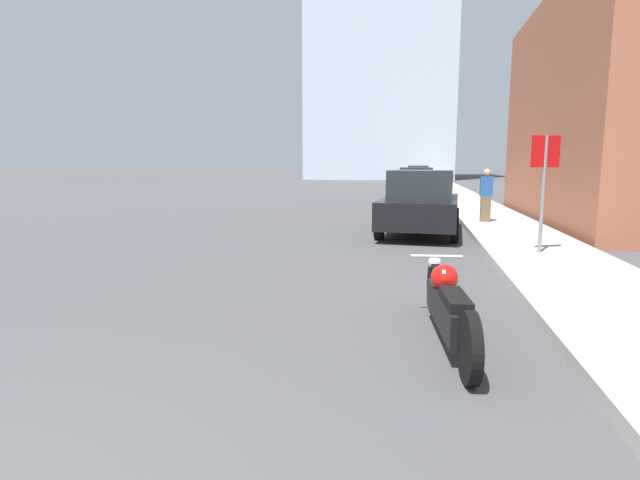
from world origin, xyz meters
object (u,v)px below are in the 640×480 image
(parked_car_white, at_px, (418,178))
(parked_car_black, at_px, (421,203))
(stop_sign, at_px, (544,173))
(pedestrian, at_px, (486,195))
(motorcycle, at_px, (448,305))
(parked_car_yellow, at_px, (416,176))
(parked_car_red, at_px, (416,185))

(parked_car_white, bearing_deg, parked_car_black, -90.11)
(stop_sign, xyz_separation_m, pedestrian, (-0.32, 5.43, -0.73))
(stop_sign, bearing_deg, parked_car_white, 94.76)
(stop_sign, bearing_deg, parked_car_black, 123.69)
(motorcycle, xyz_separation_m, pedestrian, (1.73, 10.42, 0.57))
(motorcycle, height_order, parked_car_yellow, parked_car_yellow)
(parked_car_white, relative_size, stop_sign, 1.80)
(parked_car_red, relative_size, stop_sign, 1.86)
(motorcycle, height_order, parked_car_red, parked_car_red)
(motorcycle, height_order, parked_car_white, parked_car_white)
(parked_car_black, distance_m, pedestrian, 2.81)
(parked_car_red, bearing_deg, parked_car_black, -87.39)
(parked_car_red, xyz_separation_m, parked_car_white, (0.12, 12.13, 0.02))
(parked_car_red, distance_m, stop_sign, 15.04)
(parked_car_red, xyz_separation_m, pedestrian, (2.04, -9.40, 0.09))
(motorcycle, relative_size, parked_car_yellow, 0.67)
(parked_car_yellow, bearing_deg, stop_sign, -90.02)
(motorcycle, bearing_deg, parked_car_yellow, 84.37)
(parked_car_red, xyz_separation_m, parked_car_yellow, (0.02, 23.39, -0.05))
(motorcycle, bearing_deg, stop_sign, 61.70)
(parked_car_yellow, relative_size, stop_sign, 1.81)
(motorcycle, relative_size, parked_car_black, 0.59)
(parked_car_black, bearing_deg, parked_car_white, 94.63)
(parked_car_black, xyz_separation_m, parked_car_yellow, (-0.08, 34.84, -0.03))
(parked_car_yellow, distance_m, stop_sign, 38.30)
(parked_car_yellow, bearing_deg, parked_car_black, -93.38)
(motorcycle, distance_m, parked_car_white, 31.96)
(stop_sign, height_order, pedestrian, stop_sign)
(motorcycle, distance_m, parked_car_red, 19.83)
(motorcycle, xyz_separation_m, parked_car_red, (-0.32, 19.82, 0.49))
(parked_car_black, distance_m, stop_sign, 4.16)
(parked_car_white, distance_m, stop_sign, 27.06)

